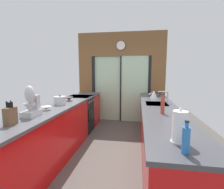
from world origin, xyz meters
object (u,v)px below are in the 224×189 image
stand_mixer (31,105)px  paper_towel_roll (180,127)px  oven_range (80,114)px  mixing_bowl_near (46,108)px  soap_bottle_near (186,140)px  mixing_bowl_far (69,99)px  kettle (154,94)px  soap_bottle_far (163,105)px  knife_block (10,116)px  stock_pot (60,100)px

stand_mixer → paper_towel_roll: (1.78, -0.58, -0.02)m
oven_range → mixing_bowl_near: bearing=-89.3°
paper_towel_roll → soap_bottle_near: bearing=-90.0°
mixing_bowl_near → stand_mixer: 0.38m
mixing_bowl_far → kettle: 1.89m
kettle → paper_towel_roll: 2.43m
oven_range → soap_bottle_far: size_ratio=3.18×
paper_towel_roll → mixing_bowl_far: bearing=134.4°
kettle → mixing_bowl_far: bearing=-160.9°
kettle → knife_block: bearing=-128.6°
stand_mixer → knife_block: bearing=-90.0°
mixing_bowl_far → knife_block: knife_block is taller
oven_range → paper_towel_roll: (1.80, -2.50, 0.60)m
stand_mixer → kettle: size_ratio=1.55×
paper_towel_roll → stand_mixer: bearing=162.0°
mixing_bowl_far → kettle: size_ratio=0.61×
stand_mixer → stock_pot: bearing=90.0°
mixing_bowl_near → paper_towel_roll: (1.78, -0.94, 0.10)m
stand_mixer → stock_pot: stand_mixer is taller
mixing_bowl_far → soap_bottle_near: 2.69m
mixing_bowl_far → soap_bottle_far: soap_bottle_far is taller
kettle → oven_range: bearing=177.9°
mixing_bowl_near → knife_block: knife_block is taller
oven_range → paper_towel_roll: bearing=-54.3°
oven_range → soap_bottle_far: bearing=-39.6°
knife_block → soap_bottle_far: (1.78, 0.81, 0.02)m
knife_block → kettle: size_ratio=1.03×
stock_pot → paper_towel_roll: size_ratio=0.72×
mixing_bowl_near → stand_mixer: stand_mixer is taller
oven_range → mixing_bowl_far: 0.85m
kettle → soap_bottle_near: (-0.00, -2.63, 0.01)m
stand_mixer → soap_bottle_far: (1.78, 0.44, -0.04)m
mixing_bowl_near → soap_bottle_near: 2.11m
soap_bottle_far → paper_towel_roll: paper_towel_roll is taller
stand_mixer → stock_pot: size_ratio=1.93×
stand_mixer → paper_towel_roll: size_ratio=1.38×
stock_pot → stand_mixer: bearing=-90.0°
stock_pot → kettle: 2.06m
kettle → soap_bottle_far: bearing=-90.1°
oven_range → stock_pot: 1.22m
mixing_bowl_far → soap_bottle_far: 1.95m
stand_mixer → soap_bottle_far: stand_mixer is taller
mixing_bowl_near → soap_bottle_far: size_ratio=0.53×
stock_pot → soap_bottle_near: soap_bottle_near is taller
stock_pot → kettle: kettle is taller
knife_block → soap_bottle_far: soap_bottle_far is taller
soap_bottle_near → soap_bottle_far: bearing=90.0°
stock_pot → soap_bottle_near: 2.39m
soap_bottle_far → stock_pot: bearing=167.6°
stock_pot → paper_towel_roll: 2.27m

